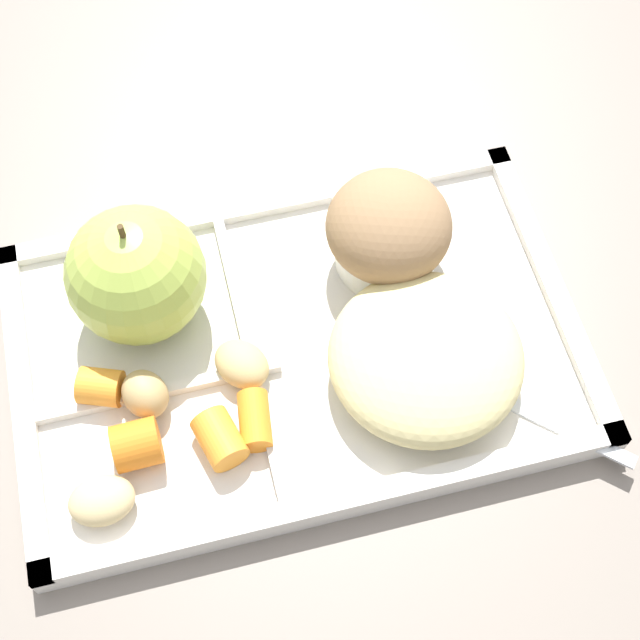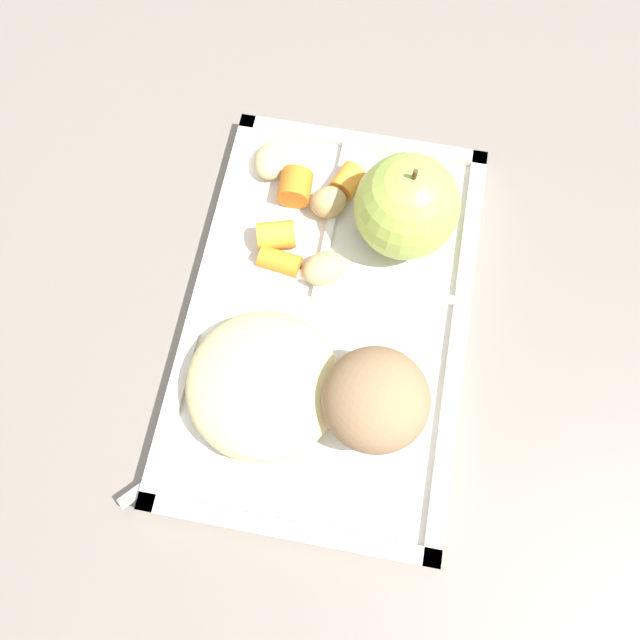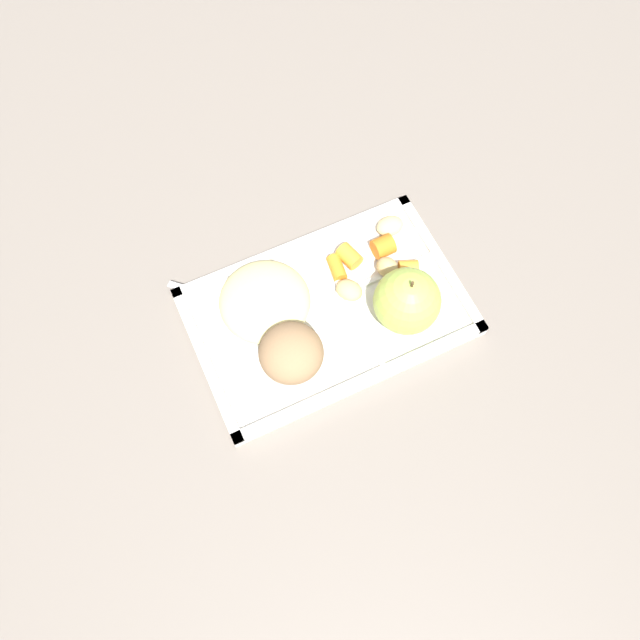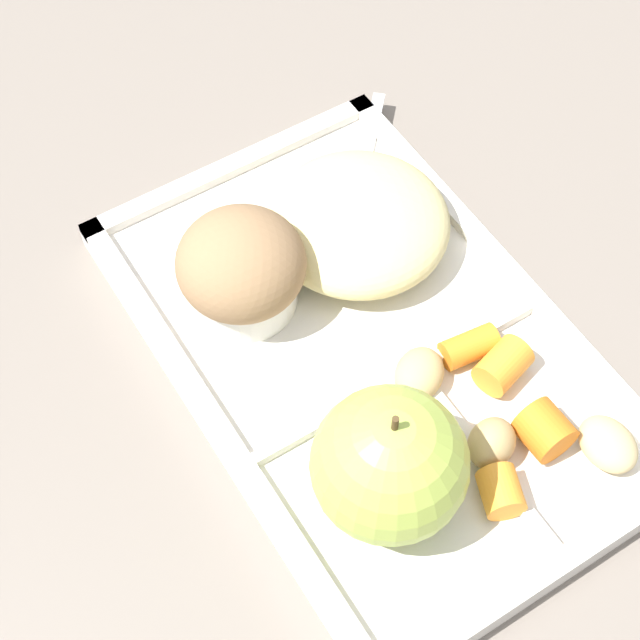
{
  "view_description": "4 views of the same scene",
  "coord_description": "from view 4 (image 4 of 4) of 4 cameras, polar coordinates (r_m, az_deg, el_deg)",
  "views": [
    {
      "loc": [
        -0.05,
        -0.26,
        0.53
      ],
      "look_at": [
        0.01,
        -0.01,
        0.06
      ],
      "focal_mm": 52.85,
      "sensor_mm": 36.0,
      "label": 1
    },
    {
      "loc": [
        0.18,
        0.03,
        0.5
      ],
      "look_at": [
        0.01,
        -0.0,
        0.04
      ],
      "focal_mm": 36.08,
      "sensor_mm": 36.0,
      "label": 2
    },
    {
      "loc": [
        0.15,
        0.29,
        0.75
      ],
      "look_at": [
        0.02,
        0.03,
        0.06
      ],
      "focal_mm": 34.97,
      "sensor_mm": 36.0,
      "label": 3
    },
    {
      "loc": [
        -0.26,
        0.2,
        0.54
      ],
      "look_at": [
        0.01,
        0.03,
        0.05
      ],
      "focal_mm": 57.62,
      "sensor_mm": 36.0,
      "label": 4
    }
  ],
  "objects": [
    {
      "name": "potato_chunk_wedge",
      "position": [
        0.58,
        9.5,
        -6.77
      ],
      "size": [
        0.04,
        0.04,
        0.03
      ],
      "primitive_type": "ellipsoid",
      "rotation": [
        0.0,
        0.0,
        5.16
      ],
      "color": "tan",
      "rests_on": "lunch_tray"
    },
    {
      "name": "lunch_tray",
      "position": [
        0.63,
        2.79,
        -1.83
      ],
      "size": [
        0.35,
        0.22,
        0.02
      ],
      "color": "silver",
      "rests_on": "ground"
    },
    {
      "name": "carrot_slice_small",
      "position": [
        0.58,
        10.01,
        -9.36
      ],
      "size": [
        0.03,
        0.03,
        0.02
      ],
      "primitive_type": "cylinder",
      "rotation": [
        0.0,
        1.57,
        2.78
      ],
      "color": "orange",
      "rests_on": "lunch_tray"
    },
    {
      "name": "egg_noodle_pile",
      "position": [
        0.65,
        2.13,
        5.44
      ],
      "size": [
        0.12,
        0.12,
        0.04
      ],
      "primitive_type": "ellipsoid",
      "color": "#D6C684",
      "rests_on": "lunch_tray"
    },
    {
      "name": "potato_chunk_corner",
      "position": [
        0.6,
        5.53,
        -3.01
      ],
      "size": [
        0.04,
        0.05,
        0.02
      ],
      "primitive_type": "ellipsoid",
      "rotation": [
        0.0,
        0.0,
        5.35
      ],
      "color": "tan",
      "rests_on": "lunch_tray"
    },
    {
      "name": "plastic_fork",
      "position": [
        0.69,
        2.13,
        7.09
      ],
      "size": [
        0.13,
        0.12,
        0.0
      ],
      "color": "silver",
      "rests_on": "lunch_tray"
    },
    {
      "name": "ground",
      "position": [
        0.64,
        2.71,
        -2.14
      ],
      "size": [
        6.0,
        6.0,
        0.0
      ],
      "primitive_type": "plane",
      "color": "slate"
    },
    {
      "name": "carrot_slice_near_corner",
      "position": [
        0.59,
        12.37,
        -6.01
      ],
      "size": [
        0.03,
        0.03,
        0.03
      ],
      "primitive_type": "cylinder",
      "rotation": [
        0.0,
        1.57,
        0.03
      ],
      "color": "orange",
      "rests_on": "lunch_tray"
    },
    {
      "name": "green_apple",
      "position": [
        0.54,
        3.89,
        -8.02
      ],
      "size": [
        0.08,
        0.08,
        0.09
      ],
      "color": "#A8C14C",
      "rests_on": "lunch_tray"
    },
    {
      "name": "carrot_slice_large",
      "position": [
        0.62,
        8.31,
        -1.48
      ],
      "size": [
        0.02,
        0.04,
        0.02
      ],
      "primitive_type": "cylinder",
      "rotation": [
        0.0,
        1.57,
        1.45
      ],
      "color": "orange",
      "rests_on": "lunch_tray"
    },
    {
      "name": "potato_chunk_small",
      "position": [
        0.6,
        15.7,
        -6.65
      ],
      "size": [
        0.04,
        0.03,
        0.02
      ],
      "primitive_type": "ellipsoid",
      "rotation": [
        0.0,
        0.0,
        0.0
      ],
      "color": "tan",
      "rests_on": "lunch_tray"
    },
    {
      "name": "carrot_slice_center",
      "position": [
        0.61,
        10.12,
        -2.52
      ],
      "size": [
        0.03,
        0.04,
        0.02
      ],
      "primitive_type": "cylinder",
      "rotation": [
        0.0,
        1.57,
        1.85
      ],
      "color": "orange",
      "rests_on": "lunch_tray"
    },
    {
      "name": "meatball_side",
      "position": [
        0.64,
        1.95,
        3.23
      ],
      "size": [
        0.03,
        0.03,
        0.03
      ],
      "primitive_type": "sphere",
      "color": "brown",
      "rests_on": "lunch_tray"
    },
    {
      "name": "bran_muffin",
      "position": [
        0.62,
        -4.37,
        2.82
      ],
      "size": [
        0.08,
        0.08,
        0.07
      ],
      "color": "silver",
      "rests_on": "lunch_tray"
    },
    {
      "name": "meatball_center",
      "position": [
        0.67,
        -0.11,
        6.16
      ],
      "size": [
        0.03,
        0.03,
        0.03
      ],
      "primitive_type": "sphere",
      "color": "brown",
      "rests_on": "lunch_tray"
    }
  ]
}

